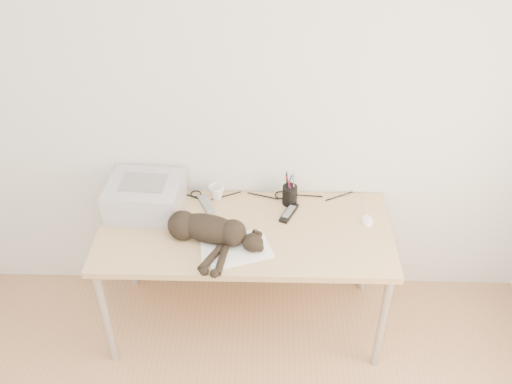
{
  "coord_description": "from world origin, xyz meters",
  "views": [
    {
      "loc": [
        0.12,
        -0.96,
        2.77
      ],
      "look_at": [
        0.06,
        1.34,
        1.04
      ],
      "focal_mm": 40.0,
      "sensor_mm": 36.0,
      "label": 1
    }
  ],
  "objects_px": {
    "mouse": "(367,219)",
    "printer": "(145,196)",
    "mug": "(217,192)",
    "cat": "(205,230)",
    "pen_cup": "(290,195)",
    "desk": "(246,238)"
  },
  "relations": [
    {
      "from": "mug",
      "to": "mouse",
      "type": "distance_m",
      "value": 0.87
    },
    {
      "from": "pen_cup",
      "to": "cat",
      "type": "bearing_deg",
      "value": -143.74
    },
    {
      "from": "cat",
      "to": "printer",
      "type": "bearing_deg",
      "value": 160.46
    },
    {
      "from": "mouse",
      "to": "printer",
      "type": "bearing_deg",
      "value": 176.08
    },
    {
      "from": "cat",
      "to": "mouse",
      "type": "height_order",
      "value": "cat"
    },
    {
      "from": "desk",
      "to": "pen_cup",
      "type": "bearing_deg",
      "value": 32.13
    },
    {
      "from": "printer",
      "to": "mug",
      "type": "relative_size",
      "value": 4.7
    },
    {
      "from": "mouse",
      "to": "pen_cup",
      "type": "bearing_deg",
      "value": 159.87
    },
    {
      "from": "printer",
      "to": "cat",
      "type": "distance_m",
      "value": 0.44
    },
    {
      "from": "mug",
      "to": "pen_cup",
      "type": "distance_m",
      "value": 0.42
    },
    {
      "from": "printer",
      "to": "pen_cup",
      "type": "xyz_separation_m",
      "value": [
        0.81,
        0.07,
        -0.03
      ]
    },
    {
      "from": "desk",
      "to": "cat",
      "type": "bearing_deg",
      "value": -139.23
    },
    {
      "from": "printer",
      "to": "mouse",
      "type": "relative_size",
      "value": 3.91
    },
    {
      "from": "mug",
      "to": "mouse",
      "type": "height_order",
      "value": "mug"
    },
    {
      "from": "mouse",
      "to": "mug",
      "type": "bearing_deg",
      "value": 167.08
    },
    {
      "from": "cat",
      "to": "mug",
      "type": "distance_m",
      "value": 0.37
    },
    {
      "from": "printer",
      "to": "mug",
      "type": "bearing_deg",
      "value": 15.79
    },
    {
      "from": "pen_cup",
      "to": "mouse",
      "type": "xyz_separation_m",
      "value": [
        0.43,
        -0.16,
        -0.04
      ]
    },
    {
      "from": "desk",
      "to": "cat",
      "type": "xyz_separation_m",
      "value": [
        -0.2,
        -0.17,
        0.2
      ]
    },
    {
      "from": "printer",
      "to": "cat",
      "type": "bearing_deg",
      "value": -35.7
    },
    {
      "from": "printer",
      "to": "pen_cup",
      "type": "distance_m",
      "value": 0.81
    },
    {
      "from": "mug",
      "to": "printer",
      "type": "bearing_deg",
      "value": -164.21
    }
  ]
}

